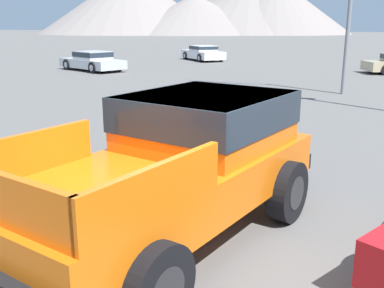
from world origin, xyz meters
name	(u,v)px	position (x,y,z in m)	size (l,w,h in m)	color
ground_plane	(191,250)	(0.00, 0.00, 0.00)	(320.00, 320.00, 0.00)	#5B5956
orange_pickup_truck	(182,157)	(-0.32, 0.51, 1.05)	(3.30, 5.40, 1.83)	orange
parked_car_silver	(92,61)	(-13.23, 18.95, 0.60)	(4.90, 3.59, 1.16)	#B7BABF
parked_car_white	(203,53)	(-9.39, 28.53, 0.58)	(4.32, 4.42, 1.13)	white
distant_mountain_range	(191,6)	(-44.03, 121.33, 7.61)	(89.40, 66.92, 16.98)	gray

